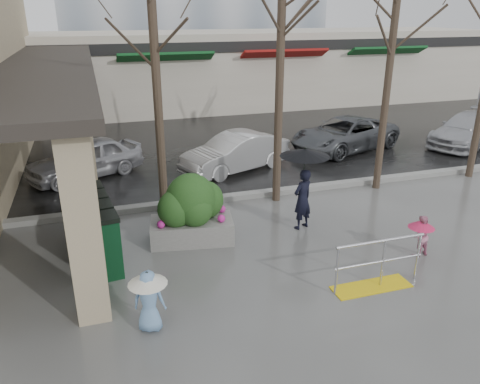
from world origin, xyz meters
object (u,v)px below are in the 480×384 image
child_pink (421,232)px  car_d (468,130)px  car_c (345,134)px  child_blue (149,295)px  news_boxes (99,228)px  planter (191,209)px  car_a (85,158)px  handrail (376,270)px  car_b (235,153)px  tree_midwest (282,4)px  tree_mideast (395,19)px  tree_west (152,10)px  woman (304,179)px

child_pink → car_d: bearing=-142.8°
car_c → child_blue: bearing=-63.3°
child_blue → news_boxes: size_ratio=0.45×
planter → car_a: bearing=113.1°
handrail → child_pink: 1.85m
planter → car_d: planter is taller
car_a → car_d: same height
child_blue → car_d: (13.68, 7.93, -0.04)m
child_pink → car_b: bearing=-78.1°
tree_midwest → tree_mideast: 3.32m
tree_west → child_blue: size_ratio=6.07×
news_boxes → car_a: 5.57m
tree_mideast → car_c: size_ratio=1.43×
child_pink → planter: planter is taller
news_boxes → car_c: bearing=25.3°
car_c → news_boxes: bearing=-76.6°
tree_mideast → car_c: tree_mideast is taller
planter → car_c: 9.25m
car_c → child_pink: bearing=-37.0°
tree_mideast → car_c: (1.12, 4.00, -4.23)m
car_b → tree_mideast: bearing=30.2°
handrail → car_c: car_c is taller
car_b → planter: bearing=-49.7°
car_b → car_d: 9.83m
child_blue → planter: planter is taller
planter → car_a: size_ratio=0.55×
tree_midwest → child_blue: 7.83m
car_c → car_a: bearing=-107.0°
car_c → car_d: same height
car_b → car_d: (9.83, 0.28, 0.00)m
child_blue → planter: (1.38, 3.03, 0.12)m
tree_west → woman: 5.26m
tree_west → woman: (3.11, -1.91, -3.78)m
tree_west → tree_midwest: 3.20m
child_pink → planter: bearing=-31.1°
tree_midwest → news_boxes: bearing=-159.1°
car_c → car_d: size_ratio=1.04×
car_c → handrail: bearing=-44.6°
child_pink → woman: bearing=-53.1°
planter → tree_mideast: bearing=16.0°
planter → car_b: 5.25m
news_boxes → car_b: bearing=39.3°
tree_mideast → car_a: 10.14m
planter → car_d: (12.31, 4.90, -0.16)m
handrail → tree_west: (-3.36, 4.80, 4.71)m
child_blue → tree_west: bearing=-81.7°
tree_west → news_boxes: bearing=-132.1°
planter → car_d: size_ratio=0.47×
handrail → car_b: bearing=93.7°
child_pink → car_c: bearing=-113.7°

